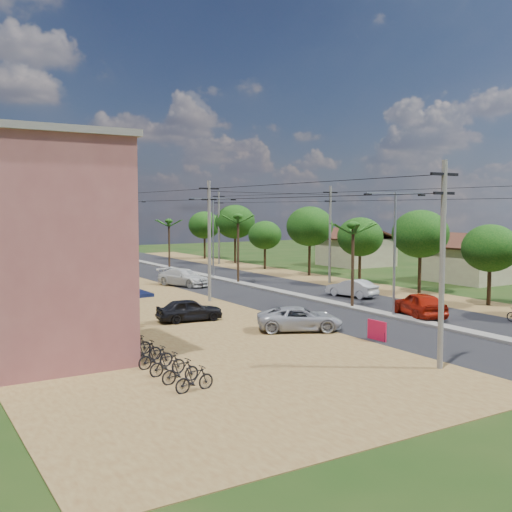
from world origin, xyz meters
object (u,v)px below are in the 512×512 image
(car_red_near, at_px, (420,305))
(car_white_far, at_px, (184,278))
(car_parked_dark, at_px, (189,310))
(car_silver_mid, at_px, (352,289))
(roadside_sign, at_px, (377,331))
(car_parked_silver, at_px, (300,319))
(parked_scooter_row, at_px, (140,348))

(car_red_near, bearing_deg, car_white_far, -52.91)
(car_red_near, xyz_separation_m, car_parked_dark, (-13.13, 6.41, -0.11))
(car_red_near, xyz_separation_m, car_silver_mid, (1.94, 8.89, -0.12))
(car_white_far, distance_m, roadside_sign, 25.47)
(car_white_far, distance_m, car_parked_dark, 16.79)
(car_parked_dark, xyz_separation_m, roadside_sign, (6.13, -10.04, -0.16))
(roadside_sign, bearing_deg, car_parked_silver, 112.56)
(car_red_near, height_order, car_parked_dark, car_red_near)
(roadside_sign, relative_size, parked_scooter_row, 0.11)
(car_white_far, distance_m, parked_scooter_row, 25.84)
(car_white_far, xyz_separation_m, car_parked_dark, (-6.63, -15.42, -0.07))
(parked_scooter_row, bearing_deg, car_silver_mid, 24.79)
(roadside_sign, bearing_deg, parked_scooter_row, 163.55)
(car_parked_silver, bearing_deg, car_parked_dark, 62.42)
(car_red_near, relative_size, roadside_sign, 3.63)
(car_parked_silver, relative_size, car_parked_dark, 1.19)
(car_red_near, distance_m, parked_scooter_row, 19.02)
(car_parked_dark, bearing_deg, car_red_near, -110.86)
(roadside_sign, bearing_deg, car_red_near, 24.39)
(roadside_sign, bearing_deg, car_white_far, 85.82)
(car_red_near, xyz_separation_m, car_parked_silver, (-9.00, 0.53, -0.13))
(car_parked_dark, bearing_deg, car_white_far, -18.11)
(car_parked_silver, xyz_separation_m, roadside_sign, (2.00, -4.17, -0.14))
(roadside_sign, xyz_separation_m, parked_scooter_row, (-12.00, 2.86, -0.04))
(car_parked_dark, relative_size, parked_scooter_row, 0.33)
(car_red_near, relative_size, car_silver_mid, 1.13)
(car_red_near, distance_m, car_parked_silver, 9.02)
(car_white_far, bearing_deg, parked_scooter_row, -140.75)
(car_red_near, xyz_separation_m, parked_scooter_row, (-19.00, -0.78, -0.30))
(car_red_near, height_order, parked_scooter_row, car_red_near)
(car_red_near, bearing_deg, parked_scooter_row, 22.86)
(car_silver_mid, xyz_separation_m, roadside_sign, (-8.94, -12.53, -0.15))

